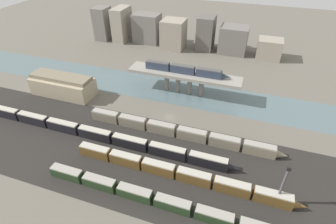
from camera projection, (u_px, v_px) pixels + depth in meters
The scene contains 18 objects.
ground_plane at pixel (169, 118), 105.70m from camera, with size 400.00×400.00×0.00m, color #666056.
railbed_yard at pixel (147, 159), 87.28m from camera, with size 280.00×42.00×0.01m, color #282623.
river_water at pixel (183, 93), 121.33m from camera, with size 320.00×21.75×0.01m, color slate.
bridge at pixel (184, 77), 116.45m from camera, with size 50.48×9.13×10.03m.
train_on_bridge at pixel (185, 70), 114.29m from camera, with size 37.94×2.67×3.61m.
train_yard_near at pixel (158, 200), 72.27m from camera, with size 70.73×2.87×3.46m.
train_yard_mid at pixel (180, 173), 79.55m from camera, with size 70.67×2.79×4.02m.
train_yard_far at pixel (98, 135), 93.91m from camera, with size 99.71×2.62×4.19m.
train_yard_outer at pixel (180, 132), 95.28m from camera, with size 73.06×2.96×4.12m.
warehouse_building at pixel (63, 85), 117.90m from camera, with size 28.37×11.02×9.45m.
signal_tower at pixel (283, 185), 69.32m from camera, with size 1.00×0.71×14.34m.
city_block_far_left at pixel (103, 24), 171.60m from camera, with size 8.92×10.96×20.58m, color slate.
city_block_left at pixel (122, 24), 169.98m from camera, with size 8.01×15.78×20.87m, color gray.
city_block_center at pixel (147, 28), 167.95m from camera, with size 16.39×11.67×17.96m, color slate.
city_block_right at pixel (174, 34), 160.08m from camera, with size 13.65×13.39×17.26m, color gray.
city_block_far_right at pixel (206, 33), 158.01m from camera, with size 9.68×12.66×19.76m, color #605B56.
city_block_tall at pixel (233, 40), 154.65m from camera, with size 15.95×13.07×15.58m, color slate.
city_block_low at pixel (269, 49), 149.41m from camera, with size 13.36×11.25×11.12m, color gray.
Camera 1 is at (26.64, -80.06, 63.71)m, focal length 28.00 mm.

